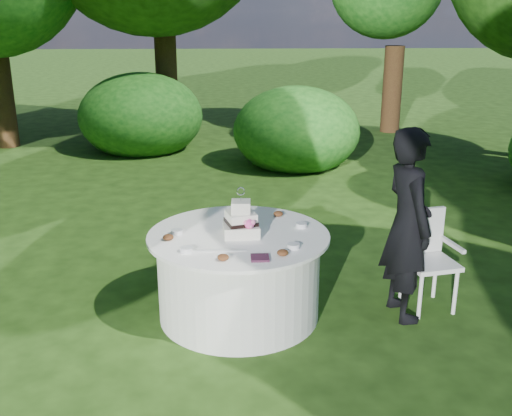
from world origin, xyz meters
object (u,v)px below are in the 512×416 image
(napkins, at_px, (260,258))
(guest, at_px, (407,225))
(chair, at_px, (426,252))
(table, at_px, (239,275))
(cake, at_px, (241,222))

(napkins, height_order, guest, guest)
(chair, bearing_deg, table, -175.41)
(chair, bearing_deg, guest, -144.26)
(napkins, relative_size, table, 0.09)
(napkins, bearing_deg, guest, 21.54)
(table, relative_size, chair, 1.75)
(guest, height_order, table, guest)
(napkins, relative_size, chair, 0.16)
(guest, relative_size, chair, 1.89)
(table, distance_m, cake, 0.50)
(napkins, distance_m, chair, 1.71)
(napkins, bearing_deg, cake, 103.91)
(guest, bearing_deg, napkins, 102.40)
(napkins, bearing_deg, table, 105.68)
(guest, distance_m, chair, 0.45)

